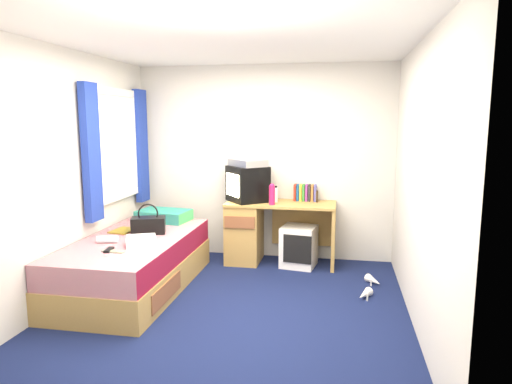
% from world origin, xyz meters
% --- Properties ---
extents(ground, '(3.40, 3.40, 0.00)m').
position_xyz_m(ground, '(0.00, 0.00, 0.00)').
color(ground, '#0C1438').
rests_on(ground, ground).
extents(room_shell, '(3.40, 3.40, 3.40)m').
position_xyz_m(room_shell, '(0.00, 0.00, 1.45)').
color(room_shell, white).
rests_on(room_shell, ground).
extents(bed, '(1.01, 2.00, 0.54)m').
position_xyz_m(bed, '(-1.10, 0.29, 0.27)').
color(bed, tan).
rests_on(bed, ground).
extents(pillow, '(0.64, 0.45, 0.13)m').
position_xyz_m(pillow, '(-1.10, 1.10, 0.60)').
color(pillow, '#17619B').
rests_on(pillow, bed).
extents(desk, '(1.30, 0.55, 0.75)m').
position_xyz_m(desk, '(-0.01, 1.44, 0.41)').
color(desk, tan).
rests_on(desk, ground).
extents(storage_cube, '(0.44, 0.44, 0.48)m').
position_xyz_m(storage_cube, '(0.49, 1.35, 0.24)').
color(storage_cube, white).
rests_on(storage_cube, ground).
extents(crt_tv, '(0.58, 0.58, 0.43)m').
position_xyz_m(crt_tv, '(-0.15, 1.44, 0.96)').
color(crt_tv, black).
rests_on(crt_tv, desk).
extents(vcr, '(0.53, 0.53, 0.08)m').
position_xyz_m(vcr, '(-0.15, 1.44, 1.22)').
color(vcr, silver).
rests_on(vcr, crt_tv).
extents(book_row, '(0.27, 0.13, 0.20)m').
position_xyz_m(book_row, '(0.54, 1.60, 0.85)').
color(book_row, maroon).
rests_on(book_row, desk).
extents(picture_frame, '(0.04, 0.12, 0.14)m').
position_xyz_m(picture_frame, '(0.68, 1.57, 0.82)').
color(picture_frame, black).
rests_on(picture_frame, desk).
extents(pink_water_bottle, '(0.09, 0.09, 0.22)m').
position_xyz_m(pink_water_bottle, '(0.18, 1.26, 0.86)').
color(pink_water_bottle, '#C61C56').
rests_on(pink_water_bottle, desk).
extents(aerosol_can, '(0.06, 0.06, 0.18)m').
position_xyz_m(aerosol_can, '(0.20, 1.44, 0.84)').
color(aerosol_can, white).
rests_on(aerosol_can, desk).
extents(handbag, '(0.39, 0.30, 0.32)m').
position_xyz_m(handbag, '(-1.03, 0.50, 0.63)').
color(handbag, black).
rests_on(handbag, bed).
extents(towel, '(0.34, 0.32, 0.09)m').
position_xyz_m(towel, '(-0.90, 0.04, 0.59)').
color(towel, white).
rests_on(towel, bed).
extents(magazine, '(0.24, 0.30, 0.01)m').
position_xyz_m(magazine, '(-1.34, 0.54, 0.55)').
color(magazine, yellow).
rests_on(magazine, bed).
extents(water_bottle, '(0.21, 0.11, 0.07)m').
position_xyz_m(water_bottle, '(-1.27, 0.07, 0.58)').
color(water_bottle, white).
rests_on(water_bottle, bed).
extents(colour_swatch_fan, '(0.23, 0.08, 0.01)m').
position_xyz_m(colour_swatch_fan, '(-1.06, -0.21, 0.55)').
color(colour_swatch_fan, gold).
rests_on(colour_swatch_fan, bed).
extents(remote_control, '(0.07, 0.17, 0.02)m').
position_xyz_m(remote_control, '(-1.12, -0.18, 0.55)').
color(remote_control, black).
rests_on(remote_control, bed).
extents(window_assembly, '(0.11, 1.42, 1.40)m').
position_xyz_m(window_assembly, '(-1.55, 0.90, 1.42)').
color(window_assembly, silver).
rests_on(window_assembly, room_shell).
extents(white_heels, '(0.31, 0.65, 0.09)m').
position_xyz_m(white_heels, '(1.28, 0.66, 0.04)').
color(white_heels, white).
rests_on(white_heels, ground).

